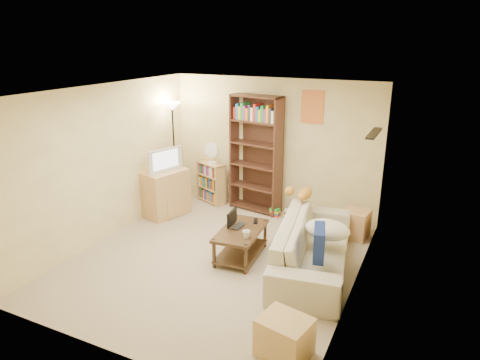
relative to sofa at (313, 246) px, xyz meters
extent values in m
plane|color=tan|center=(-1.37, -0.36, -0.35)|extent=(4.50, 4.50, 0.00)
cube|color=#F7E7A6|center=(-1.37, 1.89, 0.90)|extent=(4.00, 0.04, 2.50)
cube|color=#F7E7A6|center=(-1.37, -2.61, 0.90)|extent=(4.00, 0.04, 2.50)
cube|color=#F7E7A6|center=(-3.37, -0.36, 0.90)|extent=(0.04, 4.50, 2.50)
cube|color=#F7E7A6|center=(0.63, -0.36, 0.90)|extent=(0.04, 4.50, 2.50)
cube|color=white|center=(-1.37, -0.36, 2.15)|extent=(4.00, 4.50, 0.04)
cube|color=red|center=(-0.65, 1.88, 1.67)|extent=(0.40, 0.02, 0.58)
cube|color=black|center=(0.55, 0.94, 1.50)|extent=(0.12, 0.80, 0.03)
imported|color=#B9B499|center=(0.00, 0.00, 0.00)|extent=(2.69, 1.70, 0.70)
cube|color=navy|center=(0.20, -0.49, 0.32)|extent=(0.25, 0.48, 0.41)
ellipsoid|color=beige|center=(0.16, 0.08, 0.25)|extent=(0.64, 0.46, 0.28)
ellipsoid|color=orange|center=(-0.41, 0.86, 0.44)|extent=(0.46, 0.26, 0.18)
sphere|color=orange|center=(-0.66, 0.82, 0.46)|extent=(0.15, 0.15, 0.15)
cube|color=#432D1A|center=(-1.08, -0.14, 0.08)|extent=(0.65, 1.06, 0.05)
cube|color=#432D1A|center=(-1.08, -0.14, -0.26)|extent=(0.62, 1.01, 0.03)
cube|color=#432D1A|center=(-1.28, -0.61, -0.12)|extent=(0.04, 0.04, 0.45)
cube|color=#432D1A|center=(-0.80, -0.57, -0.12)|extent=(0.04, 0.04, 0.45)
cube|color=#432D1A|center=(-1.35, 0.29, -0.12)|extent=(0.04, 0.04, 0.45)
cube|color=#432D1A|center=(-0.87, 0.33, -0.12)|extent=(0.04, 0.04, 0.45)
imported|color=black|center=(-1.11, -0.07, 0.12)|extent=(0.29, 0.19, 0.02)
cube|color=white|center=(-1.25, -0.08, 0.24)|extent=(0.04, 0.34, 0.23)
imported|color=silver|center=(-0.89, -0.36, 0.16)|extent=(0.16, 0.16, 0.11)
cube|color=black|center=(-0.99, 0.21, 0.12)|extent=(0.12, 0.19, 0.02)
cube|color=tan|center=(-3.07, 0.76, 0.08)|extent=(0.78, 0.93, 0.86)
imported|color=black|center=(-3.07, 0.76, 0.72)|extent=(0.79, 0.50, 0.43)
cube|color=#49261C|center=(-1.63, 1.69, 0.75)|extent=(1.03, 0.48, 2.20)
cube|color=tan|center=(-2.59, 1.69, 0.06)|extent=(0.68, 0.49, 0.82)
cylinder|color=white|center=(-2.55, 1.67, 0.49)|extent=(0.16, 0.16, 0.04)
cylinder|color=white|center=(-2.55, 1.67, 0.59)|extent=(0.02, 0.02, 0.16)
cylinder|color=white|center=(-2.55, 1.64, 0.75)|extent=(0.29, 0.06, 0.29)
cylinder|color=black|center=(-3.17, 1.28, -0.33)|extent=(0.30, 0.30, 0.03)
cylinder|color=black|center=(-3.17, 1.28, 0.61)|extent=(0.03, 0.03, 1.91)
cone|color=#FFE6C6|center=(-3.17, 1.28, 1.60)|extent=(0.34, 0.34, 0.15)
cube|color=tan|center=(0.35, 1.28, -0.11)|extent=(0.47, 0.47, 0.47)
cube|color=tan|center=(0.24, -1.86, -0.14)|extent=(0.59, 0.53, 0.43)
cube|color=red|center=(-1.17, 1.55, -0.27)|extent=(0.18, 0.14, 0.15)
cube|color=#1966B2|center=(-0.89, 1.52, -0.26)|extent=(0.18, 0.14, 0.18)
cube|color=gold|center=(-0.62, 1.48, -0.24)|extent=(0.18, 0.14, 0.22)
camera|label=1|loc=(1.40, -5.40, 2.81)|focal=32.00mm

